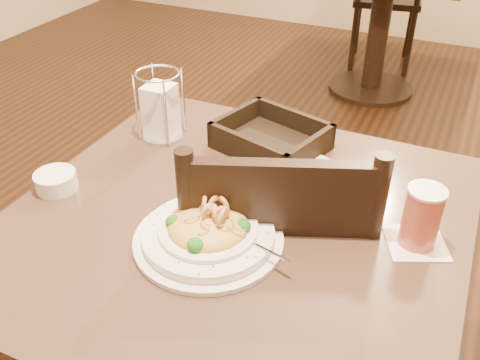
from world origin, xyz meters
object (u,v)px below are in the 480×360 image
at_px(main_table, 236,299).
at_px(side_plate, 304,171).
at_px(drink_glass, 421,218).
at_px(bread_basket, 271,140).
at_px(pasta_bowl, 208,231).
at_px(napkin_caddy, 161,109).
at_px(dining_chair_near, 274,277).
at_px(butter_ramekin, 56,181).
at_px(background_table, 382,9).

bearing_deg(main_table, side_plate, 71.88).
xyz_separation_m(drink_glass, bread_basket, (-0.39, 0.22, -0.04)).
height_order(pasta_bowl, napkin_caddy, napkin_caddy).
bearing_deg(side_plate, main_table, -108.12).
height_order(main_table, drink_glass, drink_glass).
xyz_separation_m(dining_chair_near, drink_glass, (0.30, -0.05, 0.32)).
distance_m(main_table, napkin_caddy, 0.50).
distance_m(pasta_bowl, butter_ramekin, 0.39).
height_order(main_table, side_plate, side_plate).
bearing_deg(butter_ramekin, drink_glass, 10.75).
distance_m(drink_glass, side_plate, 0.32).
bearing_deg(bread_basket, main_table, -82.16).
bearing_deg(pasta_bowl, background_table, 93.95).
height_order(bread_basket, butter_ramekin, bread_basket).
distance_m(dining_chair_near, bread_basket, 0.34).
distance_m(dining_chair_near, drink_glass, 0.44).
height_order(pasta_bowl, bread_basket, pasta_bowl).
bearing_deg(dining_chair_near, background_table, -105.90).
relative_size(background_table, napkin_caddy, 5.32).
xyz_separation_m(napkin_caddy, side_plate, (0.39, -0.01, -0.07)).
relative_size(dining_chair_near, drink_glass, 6.42).
bearing_deg(dining_chair_near, side_plate, -124.91).
relative_size(pasta_bowl, butter_ramekin, 3.52).
distance_m(main_table, pasta_bowl, 0.28).
bearing_deg(bread_basket, drink_glass, -29.43).
bearing_deg(butter_ramekin, main_table, 9.93).
bearing_deg(drink_glass, background_table, 102.86).
bearing_deg(background_table, drink_glass, -77.14).
relative_size(pasta_bowl, napkin_caddy, 1.83).
xyz_separation_m(dining_chair_near, side_plate, (0.02, 0.10, 0.26)).
relative_size(drink_glass, side_plate, 0.93).
bearing_deg(butter_ramekin, background_table, 85.12).
distance_m(background_table, drink_glass, 2.42).
bearing_deg(background_table, napkin_caddy, -93.32).
xyz_separation_m(main_table, background_table, (-0.19, 2.41, 0.00)).
bearing_deg(bread_basket, pasta_bowl, -86.31).
xyz_separation_m(bread_basket, butter_ramekin, (-0.36, -0.36, -0.00)).
height_order(background_table, dining_chair_near, dining_chair_near).
bearing_deg(dining_chair_near, main_table, 46.09).
bearing_deg(dining_chair_near, pasta_bowl, 51.34).
relative_size(main_table, bread_basket, 3.13).
distance_m(bread_basket, side_plate, 0.13).
height_order(dining_chair_near, bread_basket, dining_chair_near).
height_order(napkin_caddy, butter_ramekin, napkin_caddy).
height_order(main_table, background_table, same).
height_order(main_table, bread_basket, bread_basket).
bearing_deg(side_plate, butter_ramekin, -148.62).
distance_m(drink_glass, napkin_caddy, 0.68).
bearing_deg(bread_basket, side_plate, -32.97).
height_order(pasta_bowl, butter_ramekin, pasta_bowl).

